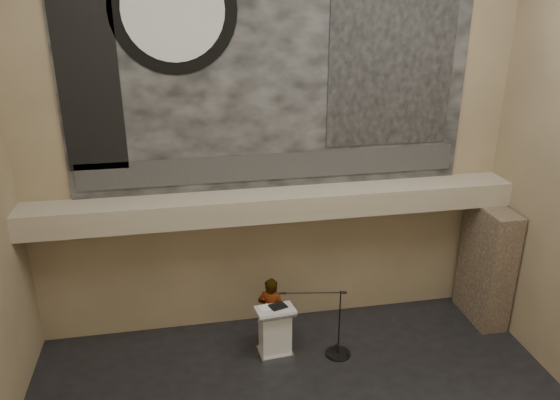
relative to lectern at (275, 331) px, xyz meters
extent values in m
cube|color=#79674C|center=(0.20, 1.34, 3.70)|extent=(10.00, 0.02, 8.50)
cube|color=gray|center=(0.20, 0.94, 2.40)|extent=(10.00, 0.80, 0.50)
cylinder|color=#B2893D|center=(-1.40, 0.89, 2.12)|extent=(0.04, 0.04, 0.06)
cylinder|color=#B2893D|center=(2.10, 0.89, 2.12)|extent=(0.04, 0.04, 0.06)
cube|color=black|center=(0.20, 1.31, 5.15)|extent=(8.00, 0.05, 5.00)
cube|color=#2A2A2A|center=(0.20, 1.27, 3.10)|extent=(7.76, 0.02, 0.55)
cylinder|color=black|center=(-1.60, 1.27, 6.15)|extent=(2.30, 0.02, 2.30)
cylinder|color=silver|center=(-1.60, 1.25, 6.15)|extent=(1.84, 0.02, 1.84)
cube|color=black|center=(2.60, 1.27, 5.25)|extent=(2.60, 0.02, 3.60)
cube|color=black|center=(-3.20, 1.27, 4.85)|extent=(1.10, 0.02, 3.20)
cube|color=#46382B|center=(4.85, 0.49, 0.80)|extent=(0.60, 1.40, 2.70)
cube|color=silver|center=(0.00, 0.00, -0.51)|extent=(0.72, 0.57, 0.08)
cube|color=silver|center=(0.00, 0.00, 0.01)|extent=(0.63, 0.46, 0.96)
cube|color=silver|center=(0.00, -0.02, 0.52)|extent=(0.81, 0.60, 0.13)
cube|color=black|center=(0.06, 0.02, 0.56)|extent=(0.39, 0.35, 0.04)
cube|color=white|center=(-0.18, 0.01, 0.55)|extent=(0.32, 0.37, 0.00)
imported|color=beige|center=(-0.02, 0.36, 0.23)|extent=(0.67, 0.57, 1.57)
cylinder|color=black|center=(1.27, -0.26, -0.54)|extent=(0.52, 0.52, 0.02)
cylinder|color=black|center=(1.27, -0.26, 0.20)|extent=(0.03, 0.03, 1.51)
cylinder|color=black|center=(0.70, -0.17, 0.92)|extent=(1.26, 0.22, 0.02)
camera|label=1|loc=(-1.61, -9.17, 6.60)|focal=35.00mm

